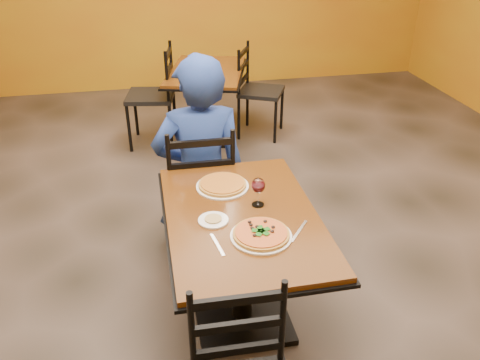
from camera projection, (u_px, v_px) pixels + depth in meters
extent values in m
cube|color=black|center=(227.00, 266.00, 3.41)|extent=(7.00, 8.00, 0.01)
cube|color=#582E0D|center=(242.00, 217.00, 2.63)|extent=(0.80, 1.20, 0.03)
cube|color=black|center=(242.00, 221.00, 2.64)|extent=(0.83, 1.23, 0.02)
cylinder|color=black|center=(242.00, 270.00, 2.80)|extent=(0.12, 0.12, 0.66)
cube|color=black|center=(242.00, 315.00, 2.98)|extent=(0.55, 0.55, 0.04)
cube|color=#582E0D|center=(206.00, 71.00, 4.94)|extent=(0.98, 1.22, 0.03)
cube|color=black|center=(206.00, 73.00, 4.95)|extent=(1.01, 1.26, 0.02)
cylinder|color=black|center=(207.00, 105.00, 5.11)|extent=(0.11, 0.11, 0.66)
cube|color=black|center=(208.00, 136.00, 5.29)|extent=(0.60, 0.60, 0.04)
imported|color=navy|center=(200.00, 152.00, 3.42)|extent=(0.67, 0.44, 1.39)
cylinder|color=white|center=(261.00, 236.00, 2.44)|extent=(0.31, 0.31, 0.01)
cylinder|color=maroon|center=(261.00, 233.00, 2.43)|extent=(0.28, 0.28, 0.02)
cylinder|color=white|center=(222.00, 186.00, 2.87)|extent=(0.31, 0.31, 0.01)
cylinder|color=gold|center=(222.00, 184.00, 2.87)|extent=(0.28, 0.28, 0.02)
cylinder|color=white|center=(213.00, 220.00, 2.56)|extent=(0.16, 0.16, 0.01)
cylinder|color=tan|center=(213.00, 219.00, 2.56)|extent=(0.09, 0.09, 0.01)
cube|color=silver|center=(217.00, 245.00, 2.38)|extent=(0.05, 0.19, 0.00)
cube|color=silver|center=(299.00, 231.00, 2.48)|extent=(0.14, 0.17, 0.00)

